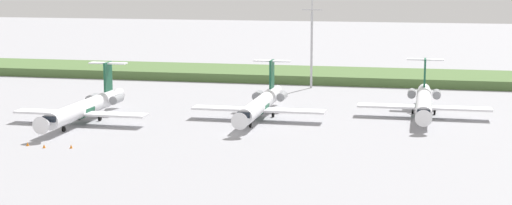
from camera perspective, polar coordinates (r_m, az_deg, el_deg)
The scene contains 9 objects.
ground_plane at distance 151.63m, azimuth 1.34°, elevation -0.08°, with size 500.00×500.00×0.00m, color #939399.
grass_berm at distance 186.37m, azimuth 3.39°, elevation 2.00°, with size 320.00×20.00×1.99m, color #4C6B38.
regional_jet_nearest at distance 135.51m, azimuth -12.23°, elevation -0.36°, with size 22.81×31.00×9.00m.
regional_jet_second at distance 135.87m, azimuth 0.31°, elevation -0.11°, with size 22.81×31.00×9.00m.
regional_jet_third at distance 141.25m, azimuth 11.98°, elevation 0.05°, with size 22.81×31.00×9.00m.
antenna_mast at distance 171.31m, azimuth 4.03°, elevation 4.60°, with size 4.40×0.50×25.86m.
safety_cone_front_marker at distance 119.87m, azimuth -16.10°, elevation -2.88°, with size 0.44×0.44×0.55m, color orange.
safety_cone_mid_marker at distance 117.83m, azimuth -15.00°, elevation -3.05°, with size 0.44×0.44×0.55m, color orange.
safety_cone_rear_marker at distance 116.67m, azimuth -13.16°, elevation -3.09°, with size 0.44×0.44×0.55m, color orange.
Camera 1 is at (27.68, -116.95, 25.13)m, focal length 55.63 mm.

